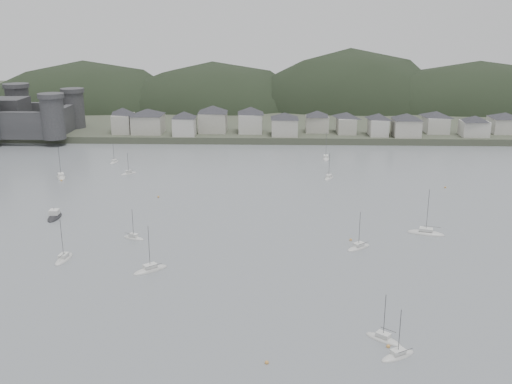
{
  "coord_description": "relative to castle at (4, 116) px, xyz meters",
  "views": [
    {
      "loc": [
        4.85,
        -86.74,
        53.7
      ],
      "look_at": [
        0.0,
        75.0,
        6.0
      ],
      "focal_mm": 41.13,
      "sensor_mm": 36.0,
      "label": 1
    }
  ],
  "objects": [
    {
      "name": "waterfront_town",
      "position": [
        170.59,
        3.54,
        -2.3
      ],
      "size": [
        451.48,
        28.46,
        12.92
      ],
      "color": "#A3A095",
      "rests_on": "far_shore_land"
    },
    {
      "name": "motor_launch_far",
      "position": [
        63.3,
        -111.79,
        -10.68
      ],
      "size": [
        3.74,
        8.99,
        4.09
      ],
      "rotation": [
        0.0,
        0.0,
        3.21
      ],
      "color": "black",
      "rests_on": "ground"
    },
    {
      "name": "forested_ridge",
      "position": [
        124.83,
        89.6,
        -22.25
      ],
      "size": [
        851.55,
        103.94,
        102.57
      ],
      "color": "black",
      "rests_on": "ground"
    },
    {
      "name": "sailboat_lead",
      "position": [
        164.85,
        -121.89,
        -10.79
      ],
      "size": [
        10.02,
        5.81,
        13.04
      ],
      "rotation": [
        0.0,
        0.0,
        4.4
      ],
      "color": "beige",
      "rests_on": "ground"
    },
    {
      "name": "moored_fleet",
      "position": [
        105.02,
        -119.16,
        -10.79
      ],
      "size": [
        248.14,
        170.55,
        12.42
      ],
      "color": "beige",
      "rests_on": "ground"
    },
    {
      "name": "far_shore_land",
      "position": [
        120.0,
        115.2,
        -9.46
      ],
      "size": [
        900.0,
        250.0,
        3.0
      ],
      "primitive_type": "cube",
      "color": "#383D2D",
      "rests_on": "ground"
    },
    {
      "name": "mooring_buoys",
      "position": [
        125.3,
        -125.02,
        -10.81
      ],
      "size": [
        163.5,
        110.92,
        0.7
      ],
      "color": "#C08840",
      "rests_on": "ground"
    },
    {
      "name": "ground",
      "position": [
        120.0,
        -179.8,
        -10.96
      ],
      "size": [
        900.0,
        900.0,
        0.0
      ],
      "primitive_type": "plane",
      "color": "slate",
      "rests_on": "ground"
    },
    {
      "name": "castle",
      "position": [
        0.0,
        0.0,
        0.0
      ],
      "size": [
        66.0,
        43.0,
        20.0
      ],
      "color": "#333336",
      "rests_on": "far_shore_land"
    }
  ]
}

